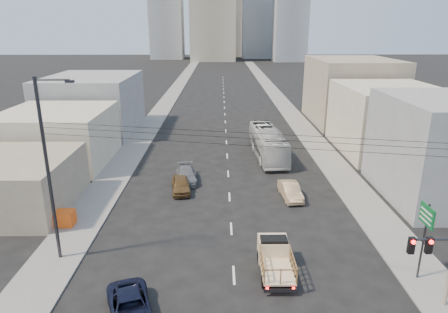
{
  "coord_description": "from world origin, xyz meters",
  "views": [
    {
      "loc": [
        -0.82,
        -19.28,
        14.69
      ],
      "look_at": [
        -0.49,
        15.1,
        3.5
      ],
      "focal_mm": 32.0,
      "sensor_mm": 36.0,
      "label": 1
    }
  ],
  "objects_px": {
    "sedan_brown": "(181,184)",
    "streetlamp_left": "(49,167)",
    "sedan_grey": "(186,175)",
    "sedan_tan": "(290,191)",
    "crate_stack": "(62,218)",
    "green_sign": "(426,224)",
    "city_bus": "(268,143)",
    "flatbed_pickup": "(275,256)",
    "navy_pickup": "(130,308)"
  },
  "relations": [
    {
      "from": "sedan_grey",
      "to": "sedan_tan",
      "type": "bearing_deg",
      "value": -31.55
    },
    {
      "from": "navy_pickup",
      "to": "green_sign",
      "type": "height_order",
      "value": "green_sign"
    },
    {
      "from": "green_sign",
      "to": "city_bus",
      "type": "bearing_deg",
      "value": 104.74
    },
    {
      "from": "sedan_tan",
      "to": "crate_stack",
      "type": "distance_m",
      "value": 19.19
    },
    {
      "from": "flatbed_pickup",
      "to": "sedan_brown",
      "type": "xyz_separation_m",
      "value": [
        -7.09,
        12.95,
        -0.39
      ]
    },
    {
      "from": "flatbed_pickup",
      "to": "sedan_brown",
      "type": "relative_size",
      "value": 1.07
    },
    {
      "from": "city_bus",
      "to": "streetlamp_left",
      "type": "bearing_deg",
      "value": -130.34
    },
    {
      "from": "city_bus",
      "to": "sedan_brown",
      "type": "relative_size",
      "value": 2.92
    },
    {
      "from": "flatbed_pickup",
      "to": "city_bus",
      "type": "distance_m",
      "value": 23.53
    },
    {
      "from": "flatbed_pickup",
      "to": "crate_stack",
      "type": "xyz_separation_m",
      "value": [
        -15.58,
        6.17,
        -0.4
      ]
    },
    {
      "from": "flatbed_pickup",
      "to": "sedan_grey",
      "type": "height_order",
      "value": "flatbed_pickup"
    },
    {
      "from": "sedan_grey",
      "to": "city_bus",
      "type": "bearing_deg",
      "value": 32.85
    },
    {
      "from": "navy_pickup",
      "to": "green_sign",
      "type": "bearing_deg",
      "value": -7.33
    },
    {
      "from": "sedan_brown",
      "to": "sedan_grey",
      "type": "relative_size",
      "value": 0.88
    },
    {
      "from": "sedan_grey",
      "to": "crate_stack",
      "type": "bearing_deg",
      "value": -141.13
    },
    {
      "from": "sedan_grey",
      "to": "flatbed_pickup",
      "type": "bearing_deg",
      "value": -74.56
    },
    {
      "from": "city_bus",
      "to": "sedan_grey",
      "type": "relative_size",
      "value": 2.56
    },
    {
      "from": "city_bus",
      "to": "green_sign",
      "type": "height_order",
      "value": "green_sign"
    },
    {
      "from": "navy_pickup",
      "to": "city_bus",
      "type": "distance_m",
      "value": 29.5
    },
    {
      "from": "navy_pickup",
      "to": "streetlamp_left",
      "type": "relative_size",
      "value": 0.4
    },
    {
      "from": "sedan_brown",
      "to": "green_sign",
      "type": "bearing_deg",
      "value": -49.04
    },
    {
      "from": "city_bus",
      "to": "sedan_tan",
      "type": "relative_size",
      "value": 2.88
    },
    {
      "from": "green_sign",
      "to": "streetlamp_left",
      "type": "bearing_deg",
      "value": 173.68
    },
    {
      "from": "navy_pickup",
      "to": "sedan_tan",
      "type": "relative_size",
      "value": 1.13
    },
    {
      "from": "navy_pickup",
      "to": "city_bus",
      "type": "bearing_deg",
      "value": 50.84
    },
    {
      "from": "navy_pickup",
      "to": "sedan_tan",
      "type": "height_order",
      "value": "sedan_tan"
    },
    {
      "from": "flatbed_pickup",
      "to": "city_bus",
      "type": "height_order",
      "value": "city_bus"
    },
    {
      "from": "city_bus",
      "to": "sedan_tan",
      "type": "bearing_deg",
      "value": -90.45
    },
    {
      "from": "navy_pickup",
      "to": "streetlamp_left",
      "type": "distance_m",
      "value": 10.08
    },
    {
      "from": "sedan_tan",
      "to": "crate_stack",
      "type": "xyz_separation_m",
      "value": [
        -18.47,
        -5.22,
        0.0
      ]
    },
    {
      "from": "green_sign",
      "to": "sedan_tan",
      "type": "bearing_deg",
      "value": 114.96
    },
    {
      "from": "sedan_grey",
      "to": "crate_stack",
      "type": "height_order",
      "value": "sedan_grey"
    },
    {
      "from": "flatbed_pickup",
      "to": "streetlamp_left",
      "type": "height_order",
      "value": "streetlamp_left"
    },
    {
      "from": "sedan_brown",
      "to": "streetlamp_left",
      "type": "distance_m",
      "value": 14.42
    },
    {
      "from": "streetlamp_left",
      "to": "crate_stack",
      "type": "distance_m",
      "value": 7.49
    },
    {
      "from": "crate_stack",
      "to": "sedan_grey",
      "type": "bearing_deg",
      "value": 47.04
    },
    {
      "from": "green_sign",
      "to": "streetlamp_left",
      "type": "relative_size",
      "value": 0.42
    },
    {
      "from": "flatbed_pickup",
      "to": "sedan_tan",
      "type": "bearing_deg",
      "value": 75.79
    },
    {
      "from": "flatbed_pickup",
      "to": "city_bus",
      "type": "bearing_deg",
      "value": 84.64
    },
    {
      "from": "sedan_grey",
      "to": "green_sign",
      "type": "relative_size",
      "value": 0.94
    },
    {
      "from": "green_sign",
      "to": "streetlamp_left",
      "type": "xyz_separation_m",
      "value": [
        -22.56,
        2.5,
        2.69
      ]
    },
    {
      "from": "navy_pickup",
      "to": "crate_stack",
      "type": "xyz_separation_m",
      "value": [
        -7.44,
        10.36,
        0.03
      ]
    },
    {
      "from": "sedan_brown",
      "to": "streetlamp_left",
      "type": "bearing_deg",
      "value": -129.04
    },
    {
      "from": "flatbed_pickup",
      "to": "sedan_brown",
      "type": "distance_m",
      "value": 14.77
    },
    {
      "from": "navy_pickup",
      "to": "streetlamp_left",
      "type": "xyz_separation_m",
      "value": [
        -5.83,
        5.84,
        5.78
      ]
    },
    {
      "from": "sedan_tan",
      "to": "sedan_grey",
      "type": "bearing_deg",
      "value": 151.46
    },
    {
      "from": "city_bus",
      "to": "sedan_grey",
      "type": "xyz_separation_m",
      "value": [
        -9.01,
        -7.83,
        -1.0
      ]
    },
    {
      "from": "city_bus",
      "to": "sedan_grey",
      "type": "distance_m",
      "value": 11.98
    },
    {
      "from": "flatbed_pickup",
      "to": "sedan_grey",
      "type": "xyz_separation_m",
      "value": [
        -6.81,
        15.59,
        -0.41
      ]
    },
    {
      "from": "city_bus",
      "to": "green_sign",
      "type": "bearing_deg",
      "value": -78.99
    }
  ]
}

